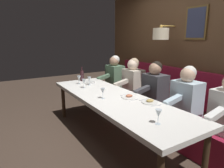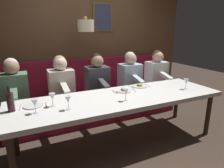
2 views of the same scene
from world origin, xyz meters
name	(u,v)px [view 1 (image 1 of 2)]	position (x,y,z in m)	size (l,w,h in m)	color
ground_plane	(113,140)	(0.00, 0.00, 0.00)	(12.00, 12.00, 0.00)	#423328
dining_table	(113,101)	(0.00, 0.00, 0.68)	(0.90, 2.96, 0.74)	silver
banquette_bench	(154,116)	(0.89, 0.00, 0.23)	(0.52, 3.16, 0.45)	maroon
back_wall_panel	(180,53)	(1.46, 0.00, 1.36)	(0.59, 4.36, 2.90)	brown
diner_near	(187,94)	(0.88, -0.66, 0.82)	(0.60, 0.40, 0.79)	silver
diner_middle	(155,85)	(0.88, 0.01, 0.82)	(0.60, 0.40, 0.79)	#3D3D42
diner_far	(133,79)	(0.88, 0.64, 0.82)	(0.60, 0.40, 0.79)	beige
diner_farthest	(115,74)	(0.88, 1.34, 0.82)	(0.60, 0.40, 0.79)	#567A5B
place_setting_0	(129,97)	(0.19, -0.16, 0.75)	(0.24, 0.32, 0.05)	white
place_setting_1	(150,102)	(0.30, -0.51, 0.75)	(0.24, 0.32, 0.05)	silver
place_setting_2	(89,82)	(0.13, 1.12, 0.75)	(0.24, 0.31, 0.01)	silver
wine_glass_0	(89,79)	(0.03, 0.90, 0.86)	(0.07, 0.07, 0.16)	silver
wine_glass_1	(84,82)	(-0.15, 0.76, 0.86)	(0.07, 0.07, 0.16)	silver
wine_glass_2	(79,78)	(-0.10, 1.11, 0.86)	(0.07, 0.07, 0.16)	silver
wine_glass_3	(103,91)	(-0.17, 0.01, 0.86)	(0.07, 0.07, 0.16)	silver
wine_glass_4	(158,114)	(-0.11, -1.09, 0.86)	(0.07, 0.07, 0.16)	silver
wine_bottle	(82,75)	(0.07, 1.35, 0.86)	(0.08, 0.08, 0.30)	#33191E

